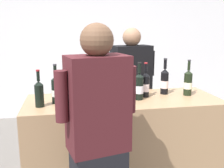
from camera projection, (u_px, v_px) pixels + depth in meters
wall_back at (93, 41)px, 4.88m from camera, size 8.00×0.10×2.80m
counter at (123, 147)px, 2.58m from camera, size 1.83×0.68×0.99m
wine_bottle_0 at (145, 85)px, 2.53m from camera, size 0.08×0.08×0.34m
wine_bottle_1 at (165, 81)px, 2.64m from camera, size 0.08×0.08×0.36m
wine_bottle_2 at (85, 87)px, 2.43m from camera, size 0.08×0.08×0.34m
wine_bottle_3 at (56, 89)px, 2.31m from camera, size 0.08×0.08×0.35m
wine_bottle_4 at (39, 93)px, 2.21m from camera, size 0.08×0.08×0.32m
wine_bottle_5 at (79, 85)px, 2.54m from camera, size 0.07×0.07×0.33m
wine_bottle_6 at (139, 86)px, 2.43m from camera, size 0.08×0.08×0.35m
wine_bottle_7 at (111, 89)px, 2.31m from camera, size 0.07×0.07×0.36m
wine_bottle_8 at (188, 83)px, 2.59m from camera, size 0.08×0.08×0.36m
wine_bottle_9 at (101, 87)px, 2.47m from camera, size 0.07×0.07×0.30m
wine_glass at (130, 87)px, 2.36m from camera, size 0.07×0.07×0.19m
ice_bucket at (79, 94)px, 2.20m from camera, size 0.21×0.21×0.22m
person_server at (131, 99)px, 3.16m from camera, size 0.60×0.32×1.65m
person_guest at (98, 154)px, 1.74m from camera, size 0.53×0.32×1.68m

